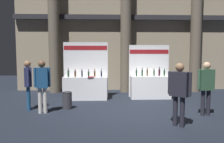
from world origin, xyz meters
TOP-DOWN VIEW (x-y plane):
  - ground_plane at (0.00, 0.00)m, footprint 24.00×24.00m
  - hall_colonnade at (0.00, 4.22)m, footprint 11.15×1.12m
  - exhibitor_booth_0 at (-1.87, 1.98)m, footprint 1.89×0.70m
  - exhibitor_booth_1 at (0.90, 2.10)m, footprint 1.76×0.66m
  - trash_bin at (-2.37, 0.38)m, footprint 0.33×0.33m
  - visitor_0 at (-3.67, 0.32)m, footprint 0.36×0.55m
  - visitor_1 at (0.87, -1.56)m, footprint 0.51×0.50m
  - visitor_2 at (2.04, -0.61)m, footprint 0.57×0.30m
  - visitor_4 at (-3.06, -0.14)m, footprint 0.51×0.29m

SIDE VIEW (x-z plane):
  - ground_plane at x=0.00m, z-range 0.00..0.00m
  - trash_bin at x=-2.37m, z-range 0.00..0.59m
  - exhibitor_booth_1 at x=0.90m, z-range -0.56..1.72m
  - exhibitor_booth_0 at x=-1.87m, z-range -0.61..1.79m
  - visitor_2 at x=2.04m, z-range 0.17..1.83m
  - visitor_0 at x=-3.67m, z-range 0.17..1.85m
  - visitor_4 at x=-3.06m, z-range 0.16..1.86m
  - visitor_1 at x=0.87m, z-range 0.18..1.86m
  - hall_colonnade at x=0.00m, z-range -0.03..6.78m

